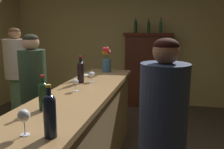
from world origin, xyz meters
TOP-DOWN VIEW (x-y plane):
  - wall_back at (0.00, 2.99)m, footprint 4.94×0.12m
  - bar_counter at (0.25, -0.10)m, footprint 0.65×2.87m
  - display_cabinet at (0.72, 2.72)m, footprint 1.01×0.36m
  - wine_bottle_chardonnay at (0.05, 0.53)m, footprint 0.06×0.06m
  - wine_bottle_merlot at (0.45, -1.08)m, footprint 0.08×0.08m
  - wine_bottle_malbec at (0.11, 0.32)m, footprint 0.08×0.08m
  - wine_bottle_rose at (0.16, -0.65)m, footprint 0.07×0.07m
  - wine_glass_front at (0.28, -1.09)m, footprint 0.07×0.07m
  - wine_glass_mid at (0.22, 0.40)m, footprint 0.08×0.08m
  - wine_glass_rear at (0.19, -0.05)m, footprint 0.06×0.06m
  - flower_arrangement at (0.23, 1.11)m, footprint 0.13×0.16m
  - cheese_plate at (0.02, 0.75)m, footprint 0.15×0.15m
  - display_bottle_left at (0.45, 2.72)m, footprint 0.06×0.06m
  - display_bottle_midleft at (0.72, 2.72)m, footprint 0.07×0.07m
  - display_bottle_center at (0.96, 2.72)m, footprint 0.06×0.06m
  - patron_in_navy at (-0.39, 0.10)m, footprint 0.30×0.30m
  - patron_in_grey at (-1.30, 1.12)m, footprint 0.40×0.40m
  - bartender at (1.09, -0.62)m, footprint 0.35×0.35m

SIDE VIEW (x-z plane):
  - bar_counter at x=0.25m, z-range 0.00..1.02m
  - display_cabinet at x=0.72m, z-range 0.04..1.61m
  - bartender at x=1.09m, z-range 0.08..1.67m
  - patron_in_navy at x=-0.39m, z-range 0.09..1.69m
  - patron_in_grey at x=-1.30m, z-range 0.07..1.75m
  - cheese_plate at x=0.02m, z-range 1.02..1.03m
  - wine_glass_rear at x=0.19m, z-range 1.04..1.17m
  - wine_glass_mid at x=0.22m, z-range 1.05..1.17m
  - wine_glass_front at x=0.28m, z-range 1.06..1.22m
  - wine_bottle_rose at x=0.16m, z-range 1.00..1.28m
  - wine_bottle_chardonnay at x=0.05m, z-range 1.00..1.30m
  - wine_bottle_malbec at x=0.11m, z-range 1.00..1.32m
  - wine_bottle_merlot at x=0.45m, z-range 1.01..1.33m
  - flower_arrangement at x=0.23m, z-range 1.01..1.39m
  - wall_back at x=0.00m, z-range 0.00..2.76m
  - display_bottle_midleft at x=0.72m, z-range 1.55..1.86m
  - display_bottle_center at x=0.96m, z-range 1.56..1.87m
  - display_bottle_left at x=0.45m, z-range 1.56..1.87m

